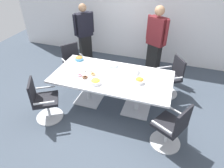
# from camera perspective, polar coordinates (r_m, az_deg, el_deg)

# --- Properties ---
(ground_plane) EXTENTS (10.00, 10.00, 0.01)m
(ground_plane) POSITION_cam_1_polar(r_m,az_deg,el_deg) (4.46, -0.00, -5.84)
(ground_plane) COLOR #3D4754
(back_wall) EXTENTS (8.00, 0.10, 2.80)m
(back_wall) POSITION_cam_1_polar(r_m,az_deg,el_deg) (5.90, 7.88, 19.85)
(back_wall) COLOR white
(back_wall) RESTS_ON ground
(conference_table) EXTENTS (2.40, 1.20, 0.75)m
(conference_table) POSITION_cam_1_polar(r_m,az_deg,el_deg) (4.08, -0.00, 0.86)
(conference_table) COLOR white
(conference_table) RESTS_ON ground
(office_chair_0) EXTENTS (0.73, 0.73, 0.91)m
(office_chair_0) POSITION_cam_1_polar(r_m,az_deg,el_deg) (3.54, 16.65, -12.15)
(office_chair_0) COLOR silver
(office_chair_0) RESTS_ON ground
(office_chair_1) EXTENTS (0.75, 0.75, 0.91)m
(office_chair_1) POSITION_cam_1_polar(r_m,az_deg,el_deg) (4.74, 16.40, 1.45)
(office_chair_1) COLOR silver
(office_chair_1) RESTS_ON ground
(office_chair_2) EXTENTS (0.76, 0.76, 0.91)m
(office_chair_2) POSITION_cam_1_polar(r_m,az_deg,el_deg) (5.22, -10.91, 5.62)
(office_chair_2) COLOR silver
(office_chair_2) RESTS_ON ground
(office_chair_3) EXTENTS (0.74, 0.74, 0.91)m
(office_chair_3) POSITION_cam_1_polar(r_m,az_deg,el_deg) (4.11, -19.08, -4.96)
(office_chair_3) COLOR silver
(office_chair_3) RESTS_ON ground
(person_standing_0) EXTENTS (0.45, 0.53, 1.68)m
(person_standing_0) POSITION_cam_1_polar(r_m,az_deg,el_deg) (5.86, -7.92, 14.28)
(person_standing_0) COLOR black
(person_standing_0) RESTS_ON ground
(person_standing_1) EXTENTS (0.58, 0.40, 1.81)m
(person_standing_1) POSITION_cam_1_polar(r_m,az_deg,el_deg) (5.18, 12.45, 11.93)
(person_standing_1) COLOR black
(person_standing_1) RESTS_ON ground
(snack_bowl_pretzels) EXTENTS (0.20, 0.20, 0.08)m
(snack_bowl_pretzels) POSITION_cam_1_polar(r_m,az_deg,el_deg) (4.65, -9.45, 7.32)
(snack_bowl_pretzels) COLOR #4C9EC6
(snack_bowl_pretzels) RESTS_ON conference_table
(snack_bowl_chips_yellow) EXTENTS (0.20, 0.20, 0.11)m
(snack_bowl_chips_yellow) POSITION_cam_1_polar(r_m,az_deg,el_deg) (3.76, -4.74, 0.73)
(snack_bowl_chips_yellow) COLOR white
(snack_bowl_chips_yellow) RESTS_ON conference_table
(snack_bowl_chips_orange) EXTENTS (0.18, 0.18, 0.11)m
(snack_bowl_chips_orange) POSITION_cam_1_polar(r_m,az_deg,el_deg) (3.82, 7.93, 1.02)
(snack_bowl_chips_orange) COLOR white
(snack_bowl_chips_orange) RESTS_ON conference_table
(donut_platter) EXTENTS (0.38, 0.38, 0.04)m
(donut_platter) POSITION_cam_1_polar(r_m,az_deg,el_deg) (4.08, -7.39, 2.95)
(donut_platter) COLOR white
(donut_platter) RESTS_ON conference_table
(plate_stack) EXTENTS (0.21, 0.21, 0.05)m
(plate_stack) POSITION_cam_1_polar(r_m,az_deg,el_deg) (4.33, 0.19, 5.45)
(plate_stack) COLOR white
(plate_stack) RESTS_ON conference_table
(napkin_pile) EXTENTS (0.18, 0.18, 0.08)m
(napkin_pile) POSITION_cam_1_polar(r_m,az_deg,el_deg) (4.12, 6.31, 3.80)
(napkin_pile) COLOR white
(napkin_pile) RESTS_ON conference_table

